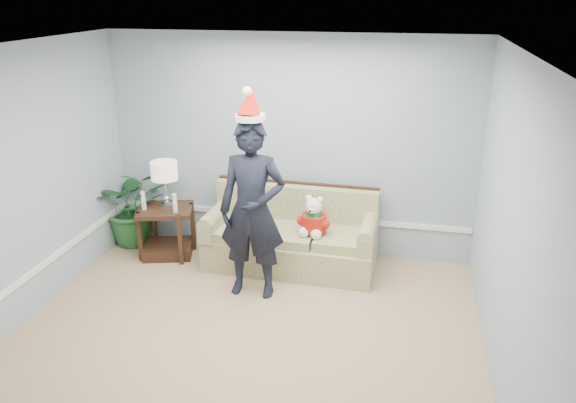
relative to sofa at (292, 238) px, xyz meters
The scene contains 10 objects.
room_shell 2.32m from the sofa, 93.46° to the right, with size 4.54×5.04×2.74m.
wainscot_trim 1.59m from the sofa, 145.33° to the right, with size 4.49×4.99×0.06m.
sofa is the anchor object (origin of this frame).
side_table 1.58m from the sofa, behind, with size 0.77×0.70×0.63m.
table_lamp 1.74m from the sofa, behind, with size 0.32×0.32×0.58m.
candle_pair 1.66m from the sofa, behind, with size 0.47×0.06×0.23m.
houseplant 2.14m from the sofa, behind, with size 0.95×0.82×1.05m, color #225F2F.
man 1.03m from the sofa, 109.53° to the right, with size 0.71×0.47×1.94m, color black.
santa_hat 1.92m from the sofa, 109.94° to the right, with size 0.34×0.37×0.36m.
teddy_bear 0.48m from the sofa, 30.80° to the right, with size 0.34×0.36×0.48m.
Camera 1 is at (1.37, -3.96, 3.16)m, focal length 35.00 mm.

